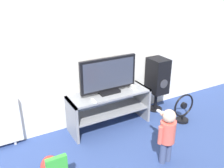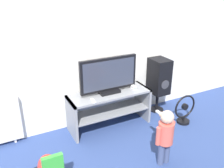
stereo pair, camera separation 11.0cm
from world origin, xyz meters
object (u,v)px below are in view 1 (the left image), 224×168
television (108,76)px  child (167,132)px  remote_primary (94,101)px  speaker_tower (157,77)px  game_console (132,86)px  floor_fan (183,109)px

television → child: television is taller
remote_primary → speaker_tower: 1.29m
child → speaker_tower: speaker_tower is taller
game_console → remote_primary: 0.72m
television → remote_primary: bearing=-152.1°
speaker_tower → remote_primary: bearing=-170.0°
remote_primary → game_console: bearing=11.4°
remote_primary → speaker_tower: bearing=10.0°
game_console → child: size_ratio=0.21×
game_console → child: child is taller
speaker_tower → floor_fan: (0.13, -0.53, -0.39)m
speaker_tower → floor_fan: 0.67m
television → floor_fan: television is taller
game_console → speaker_tower: speaker_tower is taller
game_console → remote_primary: (-0.71, -0.14, -0.02)m
remote_primary → speaker_tower: size_ratio=0.14×
television → floor_fan: (1.07, -0.47, -0.60)m
speaker_tower → floor_fan: bearing=-76.4°
remote_primary → floor_fan: (1.40, -0.30, -0.36)m
remote_primary → speaker_tower: speaker_tower is taller
television → speaker_tower: bearing=3.2°
game_console → floor_fan: size_ratio=0.33×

